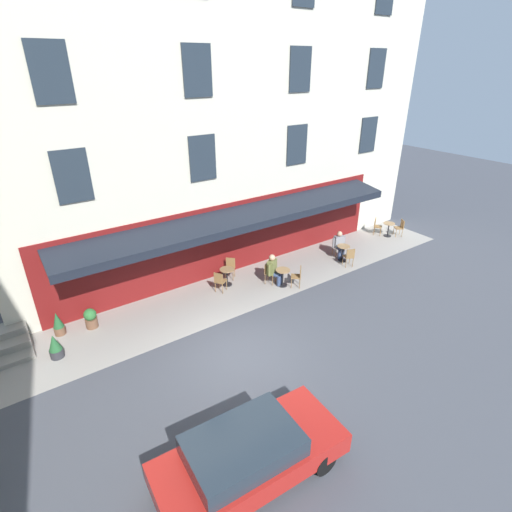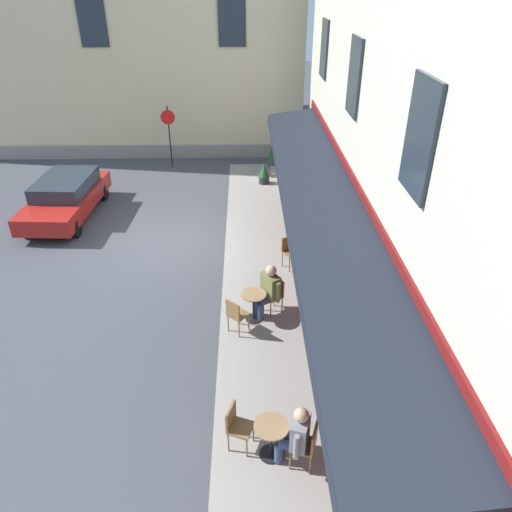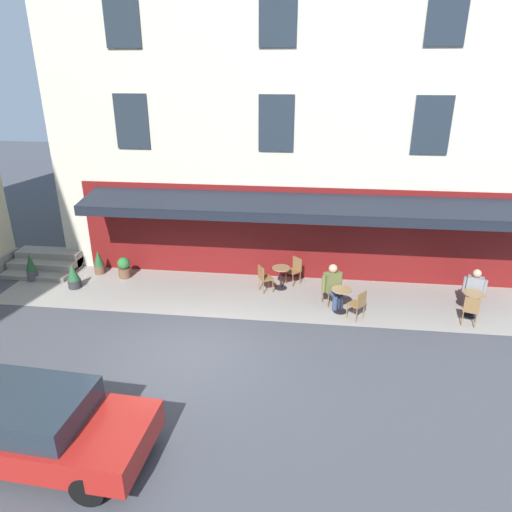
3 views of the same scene
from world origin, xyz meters
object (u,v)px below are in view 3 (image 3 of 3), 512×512
(cafe_table_mid_terrace, at_px, (473,301))
(cafe_chair_wicker_kerbside, at_px, (295,268))
(cafe_table_near_entrance, at_px, (341,297))
(seated_patron_in_grey, at_px, (474,289))
(cafe_chair_wicker_facing_street, at_px, (329,287))
(cafe_chair_wicker_corner_left, at_px, (474,290))
(potted_plant_entrance_left, at_px, (74,276))
(potted_plant_by_steps, at_px, (31,267))
(cafe_table_streetside, at_px, (281,275))
(cafe_chair_wicker_back_row, at_px, (264,276))
(potted_plant_entrance_right, at_px, (124,267))
(potted_plant_under_sign, at_px, (99,262))
(seated_companion_in_olive, at_px, (333,285))
(cafe_chair_wicker_near_door, at_px, (471,308))
(parked_car_red, at_px, (32,424))
(cafe_chair_wicker_by_window, at_px, (358,303))

(cafe_table_mid_terrace, bearing_deg, cafe_chair_wicker_kerbside, -17.18)
(cafe_table_near_entrance, height_order, seated_patron_in_grey, seated_patron_in_grey)
(cafe_table_near_entrance, relative_size, cafe_chair_wicker_facing_street, 0.82)
(cafe_chair_wicker_corner_left, distance_m, potted_plant_entrance_left, 12.68)
(cafe_table_mid_terrace, height_order, potted_plant_by_steps, potted_plant_by_steps)
(potted_plant_entrance_left, bearing_deg, cafe_table_mid_terrace, 178.31)
(cafe_chair_wicker_facing_street, xyz_separation_m, cafe_table_streetside, (1.54, -0.85, -0.06))
(cafe_table_mid_terrace, height_order, seated_patron_in_grey, seated_patron_in_grey)
(cafe_chair_wicker_corner_left, xyz_separation_m, cafe_chair_wicker_back_row, (6.41, -0.23, 0.00))
(potted_plant_entrance_right, relative_size, potted_plant_under_sign, 0.85)
(seated_companion_in_olive, bearing_deg, seated_patron_in_grey, -176.36)
(potted_plant_under_sign, bearing_deg, cafe_chair_wicker_near_door, 169.67)
(potted_plant_entrance_left, height_order, potted_plant_by_steps, potted_plant_by_steps)
(cafe_chair_wicker_facing_street, bearing_deg, cafe_table_mid_terrace, 175.63)
(potted_plant_under_sign, bearing_deg, cafe_chair_wicker_kerbside, -179.72)
(cafe_chair_wicker_corner_left, height_order, cafe_chair_wicker_kerbside, same)
(cafe_table_near_entrance, relative_size, cafe_table_streetside, 1.00)
(cafe_table_near_entrance, distance_m, cafe_chair_wicker_kerbside, 2.33)
(seated_patron_in_grey, bearing_deg, cafe_table_streetside, -7.51)
(cafe_chair_wicker_corner_left, height_order, cafe_table_streetside, cafe_chair_wicker_corner_left)
(cafe_chair_wicker_near_door, bearing_deg, potted_plant_by_steps, -5.53)
(cafe_chair_wicker_near_door, relative_size, cafe_table_streetside, 1.21)
(potted_plant_entrance_left, xyz_separation_m, potted_plant_under_sign, (-0.32, -1.22, 0.02))
(cafe_table_near_entrance, distance_m, cafe_chair_wicker_back_row, 2.64)
(cafe_chair_wicker_near_door, height_order, seated_companion_in_olive, seated_companion_in_olive)
(seated_companion_in_olive, relative_size, parked_car_red, 0.31)
(potted_plant_entrance_right, xyz_separation_m, potted_plant_by_steps, (3.06, 0.61, 0.10))
(cafe_table_mid_terrace, distance_m, cafe_chair_wicker_back_row, 6.27)
(cafe_chair_wicker_by_window, height_order, cafe_chair_wicker_near_door, same)
(seated_patron_in_grey, distance_m, potted_plant_entrance_right, 11.33)
(cafe_chair_wicker_near_door, xyz_separation_m, cafe_chair_wicker_back_row, (5.99, -1.42, 0.00))
(cafe_table_mid_terrace, height_order, potted_plant_entrance_right, cafe_table_mid_terrace)
(cafe_chair_wicker_facing_street, relative_size, potted_plant_under_sign, 1.04)
(cafe_chair_wicker_by_window, relative_size, potted_plant_entrance_right, 1.22)
(cafe_chair_wicker_corner_left, bearing_deg, cafe_table_near_entrance, 11.58)
(cafe_chair_wicker_near_door, xyz_separation_m, parked_car_red, (9.48, 5.89, 0.16))
(seated_companion_in_olive, relative_size, potted_plant_under_sign, 1.55)
(cafe_chair_wicker_back_row, distance_m, seated_patron_in_grey, 6.36)
(seated_companion_in_olive, bearing_deg, potted_plant_entrance_right, -9.85)
(seated_patron_in_grey, distance_m, parked_car_red, 12.00)
(potted_plant_under_sign, xyz_separation_m, potted_plant_by_steps, (2.05, 0.82, 0.05))
(cafe_chair_wicker_near_door, xyz_separation_m, seated_patron_in_grey, (-0.36, -0.99, 0.15))
(seated_companion_in_olive, bearing_deg, cafe_table_near_entrance, 122.28)
(potted_plant_entrance_left, bearing_deg, potted_plant_by_steps, -12.90)
(cafe_chair_wicker_by_window, relative_size, cafe_chair_wicker_facing_street, 1.00)
(potted_plant_by_steps, bearing_deg, seated_patron_in_grey, 178.53)
(cafe_chair_wicker_by_window, height_order, potted_plant_entrance_right, cafe_chair_wicker_by_window)
(cafe_chair_wicker_facing_street, bearing_deg, cafe_chair_wicker_corner_left, -176.25)
(cafe_table_streetside, height_order, potted_plant_under_sign, potted_plant_under_sign)
(cafe_table_streetside, relative_size, seated_patron_in_grey, 0.58)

